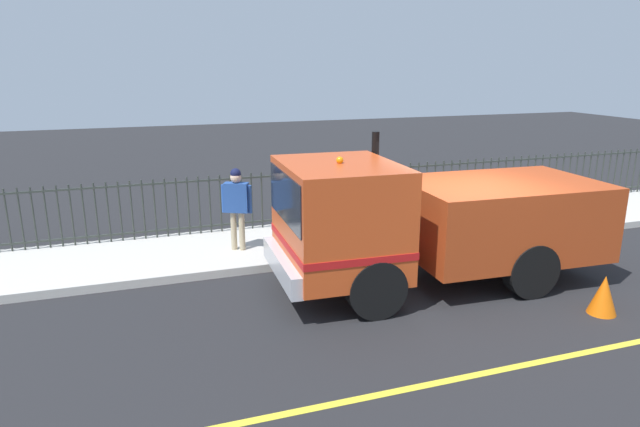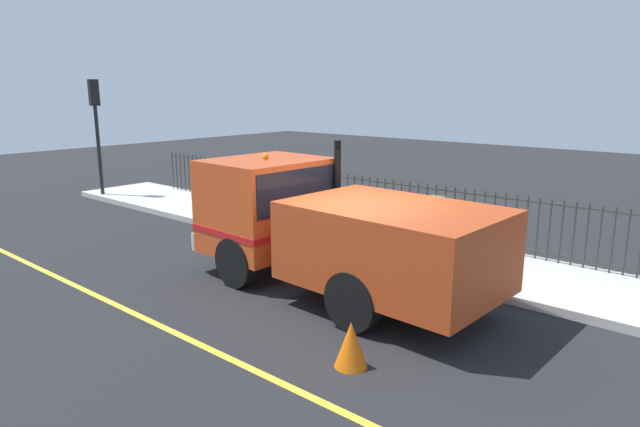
# 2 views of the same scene
# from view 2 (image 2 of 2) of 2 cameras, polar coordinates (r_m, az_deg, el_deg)

# --- Properties ---
(ground_plane) EXTENTS (57.48, 57.48, 0.00)m
(ground_plane) POSITION_cam_2_polar(r_m,az_deg,el_deg) (9.72, 2.80, -9.26)
(ground_plane) COLOR #232326
(ground_plane) RESTS_ON ground
(sidewalk_slab) EXTENTS (2.65, 26.13, 0.16)m
(sidewalk_slab) POSITION_cam_2_polar(r_m,az_deg,el_deg) (12.14, 11.71, -4.56)
(sidewalk_slab) COLOR beige
(sidewalk_slab) RESTS_ON ground
(lane_marking) EXTENTS (0.12, 23.52, 0.01)m
(lane_marking) POSITION_cam_2_polar(r_m,az_deg,el_deg) (7.95, -9.48, -14.71)
(lane_marking) COLOR yellow
(lane_marking) RESTS_ON ground
(work_truck) EXTENTS (2.55, 6.04, 2.68)m
(work_truck) POSITION_cam_2_polar(r_m,az_deg,el_deg) (10.02, 0.10, -0.86)
(work_truck) COLOR #D84C1E
(work_truck) RESTS_ON ground
(worker_standing) EXTENTS (0.41, 0.58, 1.71)m
(worker_standing) POSITION_cam_2_polar(r_m,az_deg,el_deg) (13.69, -1.88, 2.52)
(worker_standing) COLOR #264C99
(worker_standing) RESTS_ON sidewalk_slab
(iron_fence) EXTENTS (0.04, 22.25, 1.32)m
(iron_fence) POSITION_cam_2_polar(r_m,az_deg,el_deg) (12.93, 14.28, -0.20)
(iron_fence) COLOR #2D332D
(iron_fence) RESTS_ON sidewalk_slab
(traffic_light_near) EXTENTS (0.33, 0.25, 3.82)m
(traffic_light_near) POSITION_cam_2_polar(r_m,az_deg,el_deg) (19.81, -22.40, 9.65)
(traffic_light_near) COLOR black
(traffic_light_near) RESTS_ON sidewalk_slab
(utility_cabinet) EXTENTS (0.88, 0.36, 1.14)m
(utility_cabinet) POSITION_cam_2_polar(r_m,az_deg,el_deg) (12.43, 11.27, -1.02)
(utility_cabinet) COLOR #4C6B4C
(utility_cabinet) RESTS_ON sidewalk_slab
(traffic_cone) EXTENTS (0.45, 0.45, 0.64)m
(traffic_cone) POSITION_cam_2_polar(r_m,az_deg,el_deg) (7.53, 3.25, -13.49)
(traffic_cone) COLOR orange
(traffic_cone) RESTS_ON ground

